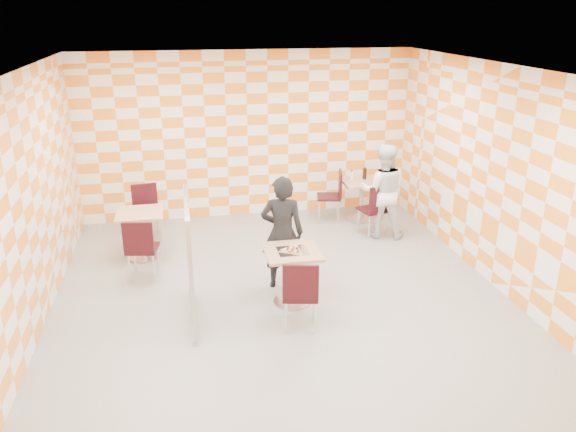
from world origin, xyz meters
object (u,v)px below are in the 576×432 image
(chair_second_front, at_px, (376,206))
(soda_bottle, at_px, (365,174))
(chair_second_side, at_px, (334,192))
(chair_empty_far, at_px, (146,207))
(man_white, at_px, (383,191))
(second_table, at_px, (361,194))
(partition, at_px, (190,260))
(main_table, at_px, (292,267))
(chair_empty_near, at_px, (141,245))
(chair_main_front, at_px, (301,291))
(man_dark, at_px, (282,233))
(empty_table, at_px, (141,227))
(sport_bottle, at_px, (352,176))

(chair_second_front, height_order, soda_bottle, soda_bottle)
(chair_second_side, distance_m, chair_empty_far, 3.31)
(chair_second_side, xyz_separation_m, soda_bottle, (0.57, 0.02, 0.31))
(chair_empty_far, height_order, soda_bottle, soda_bottle)
(man_white, bearing_deg, second_table, -63.76)
(chair_second_side, relative_size, partition, 0.60)
(main_table, distance_m, chair_empty_near, 2.22)
(chair_empty_near, relative_size, partition, 0.60)
(main_table, relative_size, chair_main_front, 0.81)
(man_white, bearing_deg, chair_empty_far, 8.54)
(chair_empty_far, xyz_separation_m, man_dark, (1.91, -2.17, 0.26))
(empty_table, height_order, chair_empty_far, chair_empty_far)
(main_table, relative_size, second_table, 1.00)
(man_dark, distance_m, man_white, 2.50)
(empty_table, height_order, soda_bottle, soda_bottle)
(empty_table, relative_size, sport_bottle, 3.75)
(chair_second_front, relative_size, soda_bottle, 4.02)
(empty_table, height_order, man_dark, man_dark)
(man_dark, height_order, soda_bottle, man_dark)
(sport_bottle, bearing_deg, man_white, -71.47)
(second_table, bearing_deg, chair_empty_far, -178.20)
(second_table, distance_m, man_white, 0.84)
(chair_second_side, relative_size, chair_empty_far, 1.00)
(empty_table, xyz_separation_m, chair_second_front, (3.84, 0.13, 0.04))
(partition, xyz_separation_m, man_dark, (1.26, 0.61, 0.01))
(second_table, bearing_deg, main_table, -123.58)
(chair_empty_near, xyz_separation_m, man_white, (3.92, 0.95, 0.25))
(chair_empty_near, bearing_deg, soda_bottle, 25.36)
(chair_main_front, bearing_deg, chair_empty_far, 119.57)
(chair_second_side, xyz_separation_m, chair_empty_near, (-3.31, -1.82, 0.00))
(main_table, height_order, second_table, same)
(chair_empty_near, bearing_deg, partition, -60.43)
(empty_table, xyz_separation_m, man_white, (3.95, 0.14, 0.29))
(main_table, bearing_deg, chair_second_side, 64.72)
(chair_empty_far, bearing_deg, partition, -76.80)
(soda_bottle, bearing_deg, second_table, -126.39)
(second_table, height_order, empty_table, same)
(second_table, bearing_deg, chair_second_front, -90.35)
(chair_second_front, height_order, chair_empty_near, same)
(chair_empty_far, bearing_deg, chair_empty_near, -90.33)
(chair_second_front, height_order, chair_empty_far, same)
(chair_second_side, relative_size, chair_empty_near, 1.00)
(chair_main_front, xyz_separation_m, chair_empty_near, (-1.92, 1.75, 0.00))
(main_table, xyz_separation_m, chair_second_side, (1.35, 2.86, 0.04))
(chair_empty_far, height_order, sport_bottle, sport_bottle)
(sport_bottle, bearing_deg, chair_second_front, -78.89)
(main_table, height_order, chair_second_front, chair_second_front)
(main_table, bearing_deg, sport_bottle, 59.70)
(empty_table, bearing_deg, chair_second_side, 16.78)
(chair_second_side, distance_m, sport_bottle, 0.43)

